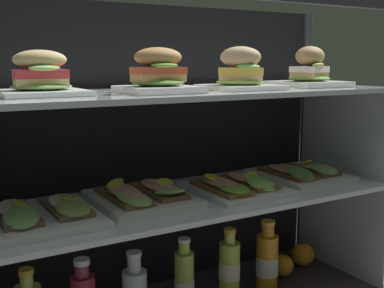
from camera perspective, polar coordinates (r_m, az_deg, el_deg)
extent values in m
cylinder|color=#333338|center=(1.95, 12.83, 0.39)|extent=(0.03, 0.03, 0.95)
cube|color=black|center=(1.60, -4.06, -0.67)|extent=(1.22, 0.01, 0.91)
cube|color=silver|center=(1.85, 16.66, -8.71)|extent=(0.01, 0.40, 0.34)
cube|color=silver|center=(1.43, 0.00, -6.30)|extent=(1.24, 0.41, 0.01)
cube|color=silver|center=(1.78, 17.16, 1.43)|extent=(0.01, 0.40, 0.29)
cube|color=silver|center=(1.38, 0.00, 5.96)|extent=(1.24, 0.41, 0.01)
cube|color=white|center=(1.22, -16.98, 5.69)|extent=(0.20, 0.20, 0.01)
ellipsoid|color=#629048|center=(1.22, -17.01, 6.36)|extent=(0.14, 0.12, 0.02)
cube|color=#E5C880|center=(1.22, -17.03, 6.84)|extent=(0.13, 0.08, 0.02)
cube|color=#CB353D|center=(1.22, -17.08, 7.74)|extent=(0.13, 0.09, 0.02)
ellipsoid|color=#9CCB6D|center=(1.19, -16.75, 8.43)|extent=(0.07, 0.03, 0.02)
ellipsoid|color=tan|center=(1.22, -17.16, 9.32)|extent=(0.13, 0.09, 0.05)
cube|color=white|center=(1.27, -3.89, 6.32)|extent=(0.19, 0.19, 0.02)
ellipsoid|color=#578636|center=(1.26, -3.90, 7.13)|extent=(0.14, 0.12, 0.02)
cube|color=tan|center=(1.26, -3.91, 7.65)|extent=(0.12, 0.08, 0.02)
cube|color=#BF4B2D|center=(1.26, -3.92, 8.48)|extent=(0.13, 0.08, 0.02)
ellipsoid|color=#70B23D|center=(1.23, -3.21, 9.06)|extent=(0.07, 0.03, 0.01)
ellipsoid|color=#A87C48|center=(1.26, -3.93, 10.00)|extent=(0.13, 0.08, 0.05)
cube|color=white|center=(1.42, 5.60, 6.57)|extent=(0.20, 0.20, 0.01)
ellipsoid|color=#94C759|center=(1.42, 5.61, 7.15)|extent=(0.15, 0.12, 0.02)
cube|color=#E6BA88|center=(1.42, 5.61, 7.58)|extent=(0.13, 0.12, 0.02)
cube|color=yellow|center=(1.42, 5.63, 8.36)|extent=(0.14, 0.12, 0.02)
ellipsoid|color=#8CCA5B|center=(1.39, 6.50, 8.92)|extent=(0.07, 0.05, 0.02)
ellipsoid|color=tan|center=(1.42, 5.65, 9.99)|extent=(0.14, 0.12, 0.06)
cube|color=white|center=(1.61, 13.39, 6.79)|extent=(0.20, 0.20, 0.02)
ellipsoid|color=#4E8C2F|center=(1.61, 13.41, 7.39)|extent=(0.14, 0.12, 0.02)
cube|color=tan|center=(1.61, 13.43, 7.77)|extent=(0.13, 0.11, 0.02)
cube|color=silver|center=(1.61, 13.46, 8.42)|extent=(0.14, 0.12, 0.02)
ellipsoid|color=#95BC4A|center=(1.59, 14.37, 8.85)|extent=(0.07, 0.05, 0.02)
ellipsoid|color=#A38051|center=(1.61, 13.51, 9.86)|extent=(0.14, 0.12, 0.06)
cube|color=white|center=(1.27, -16.92, -8.14)|extent=(0.26, 0.29, 0.02)
cube|color=brown|center=(1.26, -19.72, -7.71)|extent=(0.09, 0.21, 0.01)
ellipsoid|color=#82B861|center=(1.19, -19.16, -8.00)|extent=(0.09, 0.12, 0.04)
ellipsoid|color=#EFEACC|center=(1.25, -19.76, -7.09)|extent=(0.07, 0.17, 0.02)
cylinder|color=yellow|center=(1.26, -19.26, -6.45)|extent=(0.04, 0.04, 0.02)
cube|color=brown|center=(1.29, -14.42, -7.03)|extent=(0.09, 0.21, 0.01)
ellipsoid|color=#93AD54|center=(1.23, -13.64, -7.23)|extent=(0.09, 0.11, 0.03)
ellipsoid|color=#F3ECC9|center=(1.28, -14.45, -6.50)|extent=(0.07, 0.16, 0.01)
cylinder|color=#FDE346|center=(1.29, -14.30, -6.03)|extent=(0.04, 0.04, 0.01)
cube|color=white|center=(1.38, -5.82, -6.29)|extent=(0.26, 0.29, 0.02)
cube|color=brown|center=(1.35, -7.88, -6.03)|extent=(0.09, 0.23, 0.01)
ellipsoid|color=#94BA5A|center=(1.29, -6.73, -6.23)|extent=(0.11, 0.13, 0.03)
ellipsoid|color=#F39E8C|center=(1.35, -7.90, -5.37)|extent=(0.07, 0.18, 0.02)
cylinder|color=#EFDA4A|center=(1.37, -8.87, -4.58)|extent=(0.06, 0.06, 0.02)
cube|color=brown|center=(1.40, -3.87, -5.39)|extent=(0.09, 0.21, 0.01)
ellipsoid|color=#9ACC72|center=(1.34, -2.65, -5.50)|extent=(0.08, 0.11, 0.04)
ellipsoid|color=#F1A28C|center=(1.40, -3.88, -4.82)|extent=(0.07, 0.17, 0.02)
cylinder|color=#EDE545|center=(1.39, -3.21, -4.46)|extent=(0.05, 0.05, 0.01)
cube|color=white|center=(1.49, 5.09, -5.13)|extent=(0.26, 0.29, 0.01)
cube|color=brown|center=(1.45, 3.32, -5.03)|extent=(0.09, 0.22, 0.01)
ellipsoid|color=#5E942D|center=(1.40, 4.82, -5.11)|extent=(0.08, 0.11, 0.02)
ellipsoid|color=#E6988D|center=(1.45, 3.33, -4.45)|extent=(0.07, 0.17, 0.02)
cylinder|color=yellow|center=(1.46, 2.37, -3.85)|extent=(0.07, 0.07, 0.02)
cube|color=brown|center=(1.52, 6.39, -4.40)|extent=(0.09, 0.21, 0.01)
ellipsoid|color=#98D366|center=(1.47, 7.90, -4.47)|extent=(0.08, 0.11, 0.04)
ellipsoid|color=#F39C8D|center=(1.52, 6.40, -3.97)|extent=(0.07, 0.17, 0.01)
cylinder|color=yellow|center=(1.50, 6.79, -3.81)|extent=(0.06, 0.06, 0.03)
cube|color=white|center=(1.70, 12.33, -3.47)|extent=(0.26, 0.29, 0.01)
cube|color=brown|center=(1.66, 10.97, -3.31)|extent=(0.09, 0.22, 0.01)
ellipsoid|color=#659644|center=(1.61, 12.50, -3.33)|extent=(0.09, 0.12, 0.04)
ellipsoid|color=pink|center=(1.66, 10.98, -2.90)|extent=(0.07, 0.17, 0.01)
cylinder|color=yellow|center=(1.65, 11.42, -2.65)|extent=(0.06, 0.06, 0.02)
cube|color=brown|center=(1.73, 13.71, -2.90)|extent=(0.09, 0.19, 0.01)
ellipsoid|color=#8FCD6E|center=(1.68, 15.06, -2.81)|extent=(0.09, 0.10, 0.03)
ellipsoid|color=tan|center=(1.72, 13.73, -2.47)|extent=(0.07, 0.15, 0.01)
cylinder|color=yellow|center=(1.73, 13.07, -2.12)|extent=(0.04, 0.04, 0.02)
cylinder|color=#AFCE4F|center=(1.34, -18.61, -14.79)|extent=(0.03, 0.03, 0.03)
cylinder|color=gold|center=(1.33, -18.66, -13.85)|extent=(0.04, 0.04, 0.02)
cylinder|color=maroon|center=(1.36, -12.62, -14.09)|extent=(0.04, 0.04, 0.03)
cylinder|color=white|center=(1.35, -12.66, -13.14)|extent=(0.04, 0.04, 0.01)
cylinder|color=silver|center=(1.42, -6.72, -13.57)|extent=(0.04, 0.04, 0.05)
cylinder|color=silver|center=(1.40, -6.75, -12.50)|extent=(0.04, 0.04, 0.01)
cylinder|color=#B0C749|center=(1.52, -0.90, -15.65)|extent=(0.06, 0.06, 0.18)
cylinder|color=#AFD74B|center=(1.48, -0.91, -11.87)|extent=(0.03, 0.03, 0.04)
cylinder|color=silver|center=(1.47, -0.91, -11.05)|extent=(0.04, 0.04, 0.01)
cylinder|color=#B4C747|center=(1.59, 4.27, -14.47)|extent=(0.07, 0.07, 0.19)
cylinder|color=silver|center=(1.59, 4.28, -14.30)|extent=(0.07, 0.07, 0.05)
cylinder|color=#BDD352|center=(1.55, 4.33, -10.79)|extent=(0.03, 0.03, 0.03)
cylinder|color=gold|center=(1.54, 4.34, -9.96)|extent=(0.04, 0.04, 0.01)
cylinder|color=orange|center=(1.68, 8.68, -13.34)|extent=(0.07, 0.07, 0.18)
cylinder|color=white|center=(1.68, 8.67, -13.73)|extent=(0.07, 0.07, 0.06)
cylinder|color=orange|center=(1.64, 8.78, -9.82)|extent=(0.04, 0.04, 0.04)
cylinder|color=gold|center=(1.63, 8.80, -8.96)|extent=(0.05, 0.05, 0.01)
sphere|color=orange|center=(1.79, 10.48, -13.66)|extent=(0.07, 0.07, 0.07)
sphere|color=orange|center=(1.89, 12.72, -12.36)|extent=(0.08, 0.08, 0.08)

